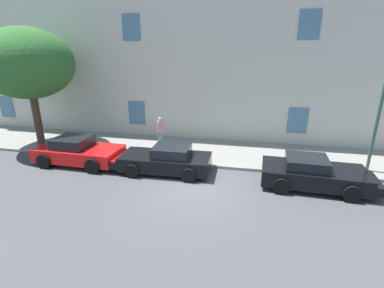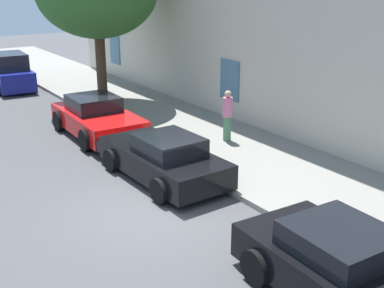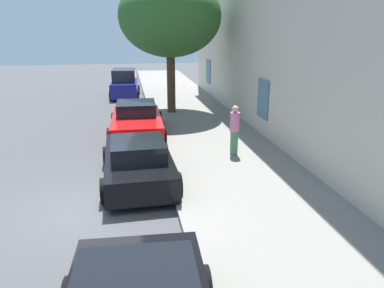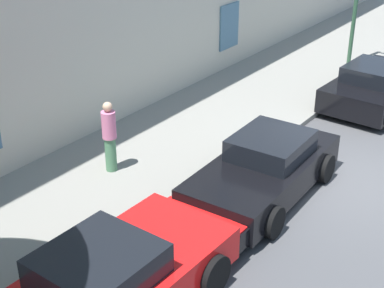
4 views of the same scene
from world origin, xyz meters
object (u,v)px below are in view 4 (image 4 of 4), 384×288
object	(u,v)px
sportscar_red_lead	(121,276)
sportscar_white_middle	(380,85)
pedestrian_admiring	(110,136)
sportscar_yellow_flank	(260,173)

from	to	relation	value
sportscar_red_lead	sportscar_white_middle	world-z (taller)	sportscar_red_lead
sportscar_red_lead	sportscar_white_middle	size ratio (longest dim) A/B	1.01
sportscar_white_middle	pedestrian_admiring	size ratio (longest dim) A/B	2.75
sportscar_red_lead	pedestrian_admiring	world-z (taller)	pedestrian_admiring
sportscar_yellow_flank	pedestrian_admiring	size ratio (longest dim) A/B	2.75
pedestrian_admiring	sportscar_white_middle	bearing A→B (deg)	-23.53
sportscar_red_lead	pedestrian_admiring	size ratio (longest dim) A/B	2.77
sportscar_white_middle	pedestrian_admiring	world-z (taller)	pedestrian_admiring
sportscar_red_lead	sportscar_yellow_flank	size ratio (longest dim) A/B	1.01
pedestrian_admiring	sportscar_red_lead	bearing A→B (deg)	-134.99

